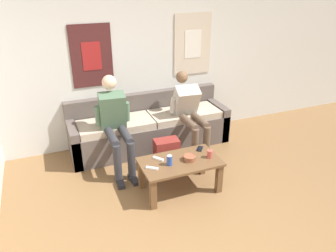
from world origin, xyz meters
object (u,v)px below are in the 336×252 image
ceramic_bowl (189,158)px  game_controller_near_right (152,168)px  pillar_candle (210,154)px  coffee_table (180,167)px  drink_can_blue (169,160)px  game_controller_near_left (158,159)px  person_seated_adult (115,121)px  cell_phone (200,149)px  couch (150,128)px  backpack (167,154)px  person_seated_teen (190,111)px

ceramic_bowl → game_controller_near_right: size_ratio=1.13×
pillar_candle → game_controller_near_right: bearing=178.9°
coffee_table → ceramic_bowl: 0.16m
drink_can_blue → game_controller_near_right: (-0.22, -0.01, -0.05)m
coffee_table → game_controller_near_left: bearing=151.9°
game_controller_near_right → person_seated_adult: bearing=102.8°
cell_phone → ceramic_bowl: bearing=-140.7°
couch → backpack: bearing=-88.6°
person_seated_adult → game_controller_near_left: 0.82m
coffee_table → pillar_candle: pillar_candle is taller
game_controller_near_left → game_controller_near_right: (-0.14, -0.17, 0.00)m
person_seated_adult → pillar_candle: (0.93, -0.89, -0.22)m
couch → backpack: size_ratio=5.89×
person_seated_adult → cell_phone: bearing=-35.7°
couch → coffee_table: 1.22m
drink_can_blue → game_controller_near_right: size_ratio=0.92×
pillar_candle → drink_can_blue: bearing=177.1°
backpack → game_controller_near_left: size_ratio=2.98×
pillar_candle → ceramic_bowl: bearing=172.4°
ceramic_bowl → pillar_candle: pillar_candle is taller
game_controller_near_right → drink_can_blue: bearing=2.9°
ceramic_bowl → game_controller_near_right: (-0.48, -0.02, -0.02)m
backpack → ceramic_bowl: size_ratio=2.66×
game_controller_near_right → coffee_table: bearing=7.0°
couch → game_controller_near_right: 1.33m
person_seated_teen → pillar_candle: size_ratio=10.51×
couch → drink_can_blue: bearing=-98.4°
person_seated_adult → cell_phone: (0.92, -0.66, -0.26)m
person_seated_adult → game_controller_near_left: (0.34, -0.71, -0.26)m
drink_can_blue → person_seated_teen: bearing=53.2°
game_controller_near_right → ceramic_bowl: bearing=2.3°
backpack → ceramic_bowl: 0.64m
coffee_table → pillar_candle: 0.39m
drink_can_blue → game_controller_near_left: (-0.08, 0.16, -0.05)m
pillar_candle → drink_can_blue: (-0.52, 0.03, 0.01)m
couch → cell_phone: couch is taller
backpack → ceramic_bowl: ceramic_bowl is taller
person_seated_teen → ceramic_bowl: 1.02m
couch → game_controller_near_left: (-0.27, -1.09, 0.13)m
person_seated_adult → cell_phone: size_ratio=8.43×
person_seated_teen → cell_phone: 0.77m
person_seated_teen → cell_phone: (-0.19, -0.71, -0.22)m
game_controller_near_right → game_controller_near_left: bearing=50.6°
couch → game_controller_near_left: couch is taller
drink_can_blue → cell_phone: 0.54m
couch → person_seated_teen: bearing=-33.6°
coffee_table → backpack: bearing=84.9°
person_seated_teen → backpack: bearing=-146.0°
backpack → drink_can_blue: (-0.20, -0.59, 0.28)m
game_controller_near_left → couch: bearing=76.3°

